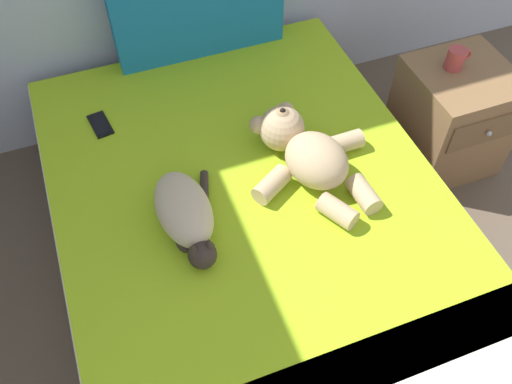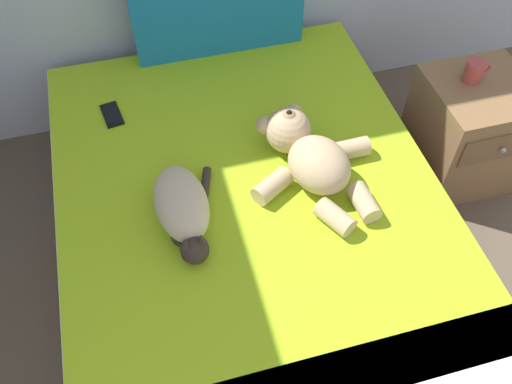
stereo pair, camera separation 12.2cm
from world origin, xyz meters
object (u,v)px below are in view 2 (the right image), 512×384
at_px(teddy_bear, 310,156).
at_px(mug, 474,71).
at_px(cell_phone, 112,114).
at_px(nightstand, 467,131).
at_px(bed, 251,229).
at_px(patterned_cushion, 218,5).
at_px(cat, 183,208).

bearing_deg(teddy_bear, mug, 16.99).
bearing_deg(cell_phone, nightstand, -11.52).
relative_size(teddy_bear, cell_phone, 3.88).
relative_size(teddy_bear, nightstand, 1.15).
xyz_separation_m(teddy_bear, mug, (0.82, 0.25, 0.03)).
xyz_separation_m(bed, teddy_bear, (0.25, 0.05, 0.32)).
distance_m(bed, patterned_cushion, 1.02).
bearing_deg(nightstand, bed, -167.49).
relative_size(bed, cat, 4.60).
relative_size(patterned_cushion, teddy_bear, 1.28).
bearing_deg(mug, patterned_cushion, 148.48).
height_order(bed, cell_phone, cell_phone).
bearing_deg(nightstand, teddy_bear, -167.39).
distance_m(cat, cell_phone, 0.65).
distance_m(nightstand, mug, 0.32).
bearing_deg(cell_phone, mug, -9.68).
xyz_separation_m(bed, cell_phone, (-0.46, 0.57, 0.24)).
xyz_separation_m(cell_phone, nightstand, (1.57, -0.32, -0.20)).
bearing_deg(teddy_bear, cell_phone, 144.11).
distance_m(bed, teddy_bear, 0.41).
bearing_deg(teddy_bear, cat, -168.04).
height_order(patterned_cushion, mug, patterned_cushion).
bearing_deg(mug, nightstand, -56.86).
distance_m(cell_phone, nightstand, 1.61).
bearing_deg(teddy_bear, patterned_cushion, 100.52).
bearing_deg(cat, patterned_cushion, 69.94).
bearing_deg(bed, patterned_cushion, 84.40).
bearing_deg(cell_phone, teddy_bear, -35.89).
bearing_deg(patterned_cushion, mug, -31.52).
distance_m(patterned_cushion, nightstand, 1.29).
relative_size(nightstand, mug, 4.43).
distance_m(teddy_bear, mug, 0.86).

